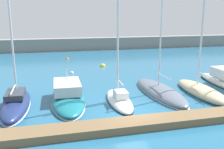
# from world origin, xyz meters

# --- Properties ---
(ground_plane) EXTENTS (120.00, 120.00, 0.00)m
(ground_plane) POSITION_xyz_m (0.00, 0.00, 0.00)
(ground_plane) COLOR #236084
(dock_pier) EXTENTS (41.55, 1.81, 0.54)m
(dock_pier) POSITION_xyz_m (0.00, -1.97, 0.27)
(dock_pier) COLOR brown
(dock_pier) RESTS_ON ground_plane
(breakwater_seawall) EXTENTS (108.00, 2.53, 2.65)m
(breakwater_seawall) POSITION_xyz_m (0.00, 38.67, 1.32)
(breakwater_seawall) COLOR gray
(breakwater_seawall) RESTS_ON ground_plane
(sailboat_navy_third) EXTENTS (2.39, 8.15, 12.98)m
(sailboat_navy_third) POSITION_xyz_m (-8.85, 4.24, 0.40)
(sailboat_navy_third) COLOR navy
(sailboat_navy_third) RESTS_ON ground_plane
(motorboat_teal_fourth) EXTENTS (3.22, 9.04, 3.11)m
(motorboat_teal_fourth) POSITION_xyz_m (-4.49, 4.78, 0.47)
(motorboat_teal_fourth) COLOR #19707F
(motorboat_teal_fourth) RESTS_ON ground_plane
(sailboat_white_fifth) EXTENTS (2.20, 6.57, 11.23)m
(sailboat_white_fifth) POSITION_xyz_m (-0.10, 3.27, 0.33)
(sailboat_white_fifth) COLOR white
(sailboat_white_fifth) RESTS_ON ground_plane
(sailboat_slate_sixth) EXTENTS (2.96, 9.82, 15.72)m
(sailboat_slate_sixth) POSITION_xyz_m (4.48, 4.75, 0.30)
(sailboat_slate_sixth) COLOR slate
(sailboat_slate_sixth) RESTS_ON ground_plane
(sailboat_sand_seventh) EXTENTS (2.60, 8.28, 14.32)m
(sailboat_sand_seventh) POSITION_xyz_m (8.33, 3.69, 0.42)
(sailboat_sand_seventh) COLOR beige
(sailboat_sand_seventh) RESTS_ON ground_plane
(mooring_buoy_white) EXTENTS (0.51, 0.51, 0.51)m
(mooring_buoy_white) POSITION_xyz_m (-3.09, 16.03, 0.00)
(mooring_buoy_white) COLOR white
(mooring_buoy_white) RESTS_ON ground_plane
(mooring_buoy_yellow) EXTENTS (0.84, 0.84, 0.84)m
(mooring_buoy_yellow) POSITION_xyz_m (1.90, 19.45, 0.00)
(mooring_buoy_yellow) COLOR yellow
(mooring_buoy_yellow) RESTS_ON ground_plane
(mooring_buoy_orange) EXTENTS (0.58, 0.58, 0.58)m
(mooring_buoy_orange) POSITION_xyz_m (-2.80, 27.33, 0.00)
(mooring_buoy_orange) COLOR orange
(mooring_buoy_orange) RESTS_ON ground_plane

